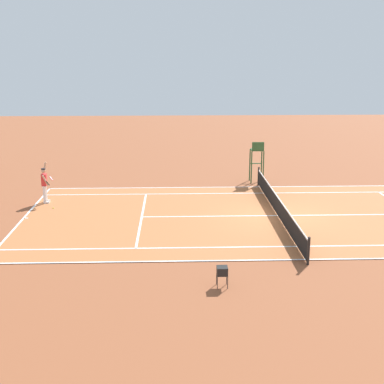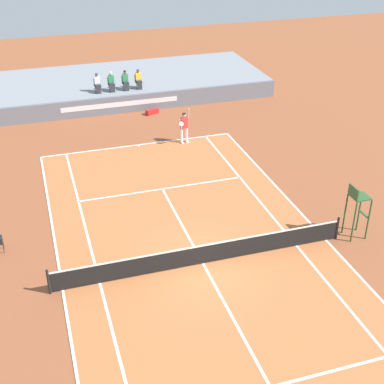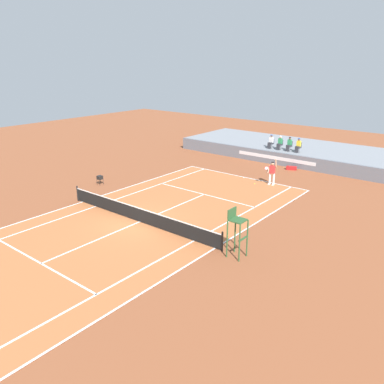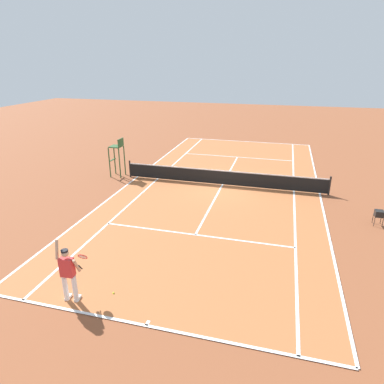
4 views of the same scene
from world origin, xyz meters
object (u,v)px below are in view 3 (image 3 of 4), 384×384
spectator_seated_3 (298,146)px  ball_hopper (100,177)px  spectator_seated_1 (280,143)px  spectator_seated_2 (289,144)px  tennis_player (272,172)px  equipment_bag (291,168)px  tennis_ball (255,184)px  spectator_seated_0 (271,142)px  umpire_chair (236,227)px

spectator_seated_3 → ball_hopper: 17.76m
spectator_seated_1 → ball_hopper: 16.88m
spectator_seated_1 → spectator_seated_2: size_ratio=1.00×
spectator_seated_1 → ball_hopper: (-7.42, -15.12, -1.20)m
tennis_player → equipment_bag: 5.12m
spectator_seated_1 → tennis_ball: spectator_seated_1 is taller
spectator_seated_2 → ball_hopper: size_ratio=1.81×
equipment_bag → ball_hopper: size_ratio=1.36×
spectator_seated_0 → ball_hopper: spectator_seated_0 is taller
spectator_seated_0 → tennis_player: size_ratio=0.61×
spectator_seated_3 → tennis_player: bearing=-81.1°
umpire_chair → spectator_seated_0: bearing=113.3°
spectator_seated_2 → spectator_seated_3: (0.88, 0.00, 0.00)m
spectator_seated_0 → tennis_player: 7.99m
tennis_player → tennis_ball: 1.57m
equipment_bag → ball_hopper: (-9.65, -13.16, 0.41)m
spectator_seated_3 → umpire_chair: size_ratio=0.52×
spectator_seated_0 → tennis_ball: size_ratio=18.60×
spectator_seated_2 → equipment_bag: 2.84m
spectator_seated_3 → umpire_chair: umpire_chair is taller
spectator_seated_2 → ball_hopper: spectator_seated_2 is taller
spectator_seated_0 → spectator_seated_3: bearing=0.0°
spectator_seated_3 → tennis_player: size_ratio=0.61×
tennis_ball → umpire_chair: (5.19, -10.85, 1.52)m
umpire_chair → tennis_player: bearing=109.7°
spectator_seated_2 → umpire_chair: 19.39m
umpire_chair → equipment_bag: umpire_chair is taller
equipment_bag → spectator_seated_3: bearing=101.6°
tennis_player → ball_hopper: size_ratio=2.98×
tennis_ball → ball_hopper: (-9.24, -7.55, 0.54)m
tennis_player → ball_hopper: 13.17m
spectator_seated_1 → umpire_chair: size_ratio=0.52×
tennis_ball → spectator_seated_0: bearing=109.9°
umpire_chair → ball_hopper: umpire_chair is taller
tennis_player → equipment_bag: (-0.68, 5.00, -0.83)m
tennis_ball → equipment_bag: size_ratio=0.07×
tennis_player → umpire_chair: umpire_chair is taller
spectator_seated_3 → spectator_seated_2: bearing=180.0°
tennis_player → tennis_ball: tennis_player is taller
spectator_seated_2 → tennis_player: 7.28m
spectator_seated_2 → umpire_chair: bearing=-71.8°
spectator_seated_0 → spectator_seated_1: (0.92, 0.00, 0.00)m
umpire_chair → spectator_seated_3: bearing=105.7°
umpire_chair → equipment_bag: bearing=106.2°
spectator_seated_1 → tennis_player: (2.92, -6.97, -0.77)m
spectator_seated_0 → spectator_seated_1: bearing=0.0°
equipment_bag → umpire_chair: bearing=-73.8°
tennis_ball → ball_hopper: size_ratio=0.10×
tennis_player → tennis_ball: (-1.09, -0.60, -0.96)m
spectator_seated_3 → equipment_bag: (0.40, -1.96, -1.61)m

